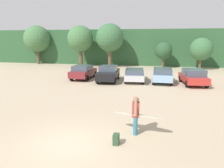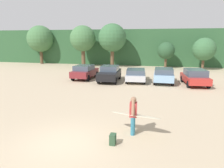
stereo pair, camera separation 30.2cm
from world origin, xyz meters
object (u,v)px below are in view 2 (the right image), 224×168
object	(u,v)px
parked_car_silver	(136,74)
parked_car_sky_blue	(164,75)
parked_car_red	(195,77)
parked_car_maroon	(85,72)
surfboard_cream	(136,115)
backpack_dropped	(113,139)
person_adult	(133,113)
parked_car_black	(110,73)

from	to	relation	value
parked_car_silver	parked_car_sky_blue	size ratio (longest dim) A/B	1.12
parked_car_silver	parked_car_red	size ratio (longest dim) A/B	1.08
parked_car_maroon	surfboard_cream	xyz separation A→B (m)	(7.11, -12.62, 0.07)
parked_car_maroon	parked_car_silver	world-z (taller)	parked_car_maroon
parked_car_silver	parked_car_sky_blue	xyz separation A→B (m)	(2.79, -0.14, 0.09)
parked_car_red	backpack_dropped	size ratio (longest dim) A/B	9.35
surfboard_cream	person_adult	bearing A→B (deg)	38.46
parked_car_red	surfboard_cream	size ratio (longest dim) A/B	1.70
parked_car_black	person_adult	size ratio (longest dim) A/B	2.51
parked_car_sky_blue	person_adult	distance (m)	12.42
person_adult	parked_car_red	bearing A→B (deg)	-114.66
parked_car_black	parked_car_maroon	bearing A→B (deg)	75.03
parked_car_silver	parked_car_red	bearing A→B (deg)	-100.41
person_adult	parked_car_sky_blue	bearing A→B (deg)	-101.39
parked_car_maroon	person_adult	bearing A→B (deg)	-149.23
parked_car_red	parked_car_maroon	bearing A→B (deg)	79.36
person_adult	backpack_dropped	xyz separation A→B (m)	(-0.68, -1.22, -0.78)
parked_car_sky_blue	parked_car_red	distance (m)	2.92
backpack_dropped	person_adult	bearing A→B (deg)	60.73
parked_car_red	surfboard_cream	distance (m)	12.64
parked_car_silver	backpack_dropped	xyz separation A→B (m)	(0.67, -13.69, -0.51)
parked_car_black	parked_car_sky_blue	world-z (taller)	parked_car_black
parked_car_silver	parked_car_red	xyz separation A→B (m)	(5.69, -0.52, 0.07)
surfboard_cream	backpack_dropped	xyz separation A→B (m)	(-0.78, -1.27, -0.66)
parked_car_sky_blue	backpack_dropped	size ratio (longest dim) A/B	9.05
parked_car_silver	backpack_dropped	bearing A→B (deg)	177.61
parked_car_sky_blue	person_adult	bearing A→B (deg)	172.96
parked_car_black	backpack_dropped	bearing A→B (deg)	-168.94
parked_car_silver	backpack_dropped	size ratio (longest dim) A/B	10.11
parked_car_maroon	person_adult	world-z (taller)	person_adult
surfboard_cream	parked_car_sky_blue	bearing A→B (deg)	-84.18
parked_car_maroon	backpack_dropped	size ratio (longest dim) A/B	9.00
parked_car_black	surfboard_cream	bearing A→B (deg)	-164.11
parked_car_maroon	backpack_dropped	xyz separation A→B (m)	(6.33, -13.88, -0.59)
parked_car_maroon	parked_car_sky_blue	xyz separation A→B (m)	(8.45, -0.34, 0.01)
parked_car_silver	surfboard_cream	world-z (taller)	parked_car_silver
parked_car_sky_blue	person_adult	size ratio (longest dim) A/B	2.30
parked_car_black	surfboard_cream	distance (m)	12.69
person_adult	parked_car_black	bearing A→B (deg)	-76.21
backpack_dropped	parked_car_sky_blue	bearing A→B (deg)	81.10
person_adult	backpack_dropped	size ratio (longest dim) A/B	3.94
parked_car_maroon	parked_car_red	distance (m)	11.37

